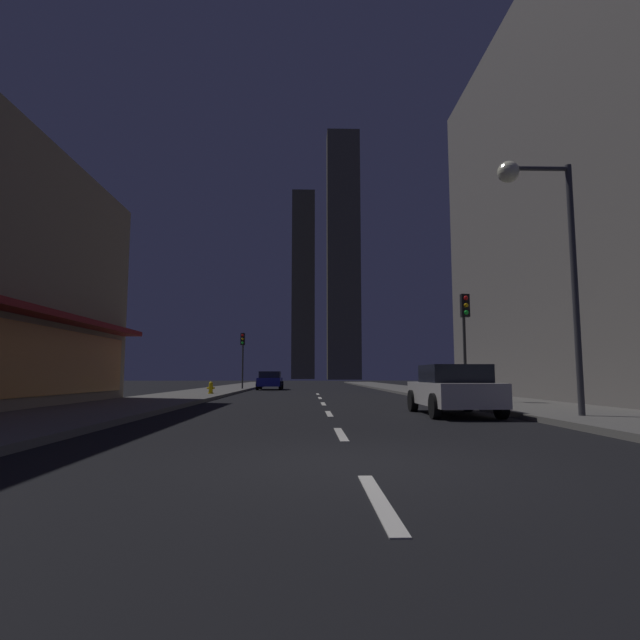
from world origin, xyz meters
The scene contains 13 objects.
ground_plane centered at (0.00, 32.00, -0.05)m, with size 78.00×136.00×0.10m, color black.
sidewalk_right centered at (7.00, 32.00, 0.07)m, with size 4.00×76.00×0.15m, color #605E59.
sidewalk_left centered at (-7.00, 32.00, 0.07)m, with size 4.00×76.00×0.15m, color #605E59.
lane_marking_center centered at (0.00, 11.00, 0.01)m, with size 0.16×28.20×0.01m.
building_apartment_right centered at (14.50, 16.00, 9.32)m, with size 11.00×20.00×18.65m, color slate.
skyscraper_distant_tall centered at (-1.83, 147.34, 29.10)m, with size 7.01×8.39×58.21m, color #4F4B3B.
skyscraper_distant_mid centered at (9.03, 124.75, 33.53)m, with size 8.73×6.24×67.05m, color brown.
car_parked_near centered at (3.60, 7.91, 0.74)m, with size 1.98×4.24×1.45m.
car_parked_far centered at (-3.60, 33.81, 0.74)m, with size 1.98×4.24×1.45m.
fire_hydrant_far_left centered at (-5.90, 21.01, 0.45)m, with size 0.42×0.30×0.65m.
traffic_light_near_right centered at (5.50, 12.57, 3.19)m, with size 0.32×0.48×4.20m.
traffic_light_far_left centered at (-5.50, 31.22, 3.19)m, with size 0.32×0.48×4.20m.
street_lamp_right centered at (5.38, 5.76, 5.07)m, with size 1.96×0.56×6.58m.
Camera 1 is at (-0.67, -6.77, 1.15)m, focal length 28.24 mm.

